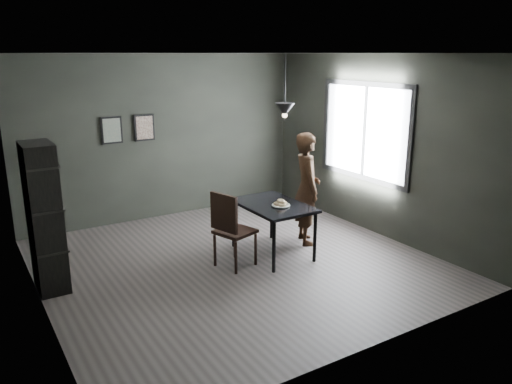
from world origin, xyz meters
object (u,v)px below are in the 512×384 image
shelf_unit (44,218)px  cafe_table (273,209)px  woman (307,188)px  wood_chair (230,225)px  pendant_lamp (285,109)px  white_plate (281,206)px

shelf_unit → cafe_table: bearing=-10.5°
woman → wood_chair: woman is taller
cafe_table → woman: (0.69, 0.13, 0.18)m
cafe_table → wood_chair: wood_chair is taller
cafe_table → pendant_lamp: bearing=21.8°
wood_chair → cafe_table: bearing=-8.9°
woman → cafe_table: bearing=122.2°
woman → pendant_lamp: size_ratio=1.96×
shelf_unit → white_plate: bearing=-13.1°
cafe_table → woman: bearing=10.7°
white_plate → pendant_lamp: pendant_lamp is taller
cafe_table → pendant_lamp: 1.41m
white_plate → shelf_unit: 3.04m
pendant_lamp → wood_chair: bearing=-168.4°
cafe_table → white_plate: size_ratio=5.22×
pendant_lamp → cafe_table: bearing=-158.2°
cafe_table → wood_chair: 0.76m
cafe_table → wood_chair: bearing=-172.0°
wood_chair → pendant_lamp: pendant_lamp is taller
woman → wood_chair: size_ratio=1.61×
shelf_unit → pendant_lamp: bearing=-8.0°
woman → shelf_unit: 3.64m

